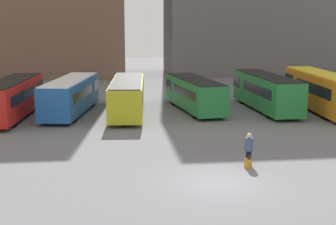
% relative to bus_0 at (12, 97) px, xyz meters
% --- Properties ---
extents(ground_plane, '(160.00, 160.00, 0.00)m').
position_rel_bus_0_xyz_m(ground_plane, '(13.00, -17.17, -1.68)').
color(ground_plane, slate).
extents(bus_0, '(3.54, 10.93, 3.08)m').
position_rel_bus_0_xyz_m(bus_0, '(0.00, 0.00, 0.00)').
color(bus_0, red).
rests_on(bus_0, ground_plane).
extents(bus_1, '(4.35, 10.92, 2.93)m').
position_rel_bus_0_xyz_m(bus_1, '(4.58, 1.31, -0.08)').
color(bus_1, '#1E56A3').
rests_on(bus_1, ground_plane).
extents(bus_2, '(3.46, 11.83, 2.87)m').
position_rel_bus_0_xyz_m(bus_2, '(9.30, 0.72, -0.10)').
color(bus_2, gold).
rests_on(bus_2, ground_plane).
extents(bus_3, '(3.94, 10.24, 2.79)m').
position_rel_bus_0_xyz_m(bus_3, '(15.13, 1.54, -0.15)').
color(bus_3, '#237A38').
rests_on(bus_3, ground_plane).
extents(bus_4, '(3.01, 11.08, 3.08)m').
position_rel_bus_0_xyz_m(bus_4, '(21.39, 1.00, 0.00)').
color(bus_4, '#237A38').
rests_on(bus_4, ground_plane).
extents(bus_5, '(3.08, 12.21, 3.32)m').
position_rel_bus_0_xyz_m(bus_5, '(26.01, 0.02, 0.13)').
color(bus_5, orange).
rests_on(bus_5, ground_plane).
extents(traveler, '(0.54, 0.54, 1.78)m').
position_rel_bus_0_xyz_m(traveler, '(15.29, -14.60, -0.62)').
color(traveler, black).
rests_on(traveler, ground_plane).
extents(suitcase, '(0.34, 0.42, 0.73)m').
position_rel_bus_0_xyz_m(suitcase, '(15.12, -15.09, -1.42)').
color(suitcase, '#B27A1E').
rests_on(suitcase, ground_plane).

